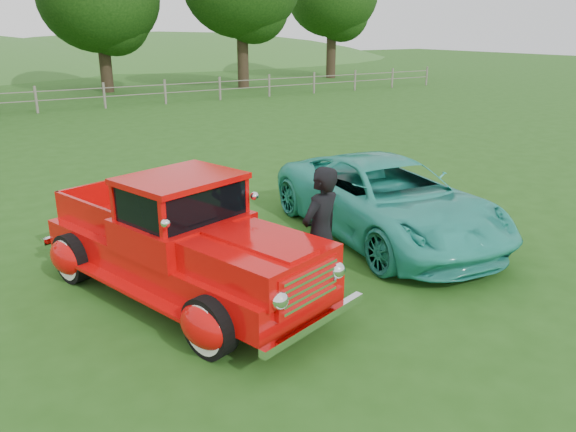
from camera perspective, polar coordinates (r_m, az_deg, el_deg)
ground at (r=7.59m, az=2.99°, el=-10.39°), size 140.00×140.00×0.00m
fence_line at (r=27.85m, az=-24.22°, el=10.74°), size 48.00×0.12×1.20m
red_pickup at (r=8.06m, az=-10.78°, el=-2.66°), size 3.24×5.28×1.78m
teal_sedan at (r=10.35m, az=10.02°, el=1.70°), size 2.94×5.36×1.42m
man at (r=7.77m, az=3.32°, el=-1.86°), size 0.81×0.65×1.92m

